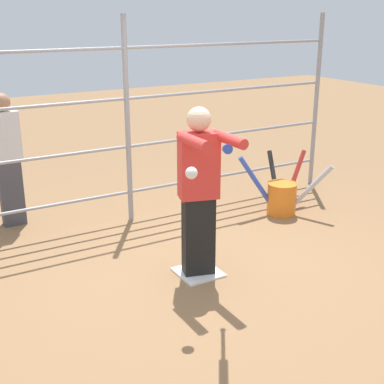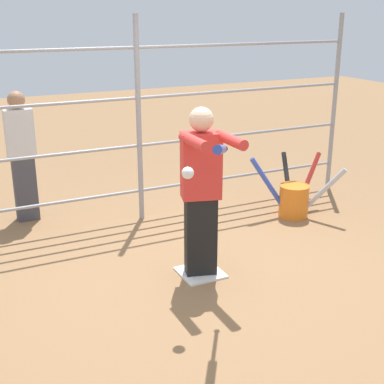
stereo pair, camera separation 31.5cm
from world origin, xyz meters
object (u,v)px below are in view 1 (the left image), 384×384
batter (200,188)px  softball_in_flight (191,173)px  bat_bucket (282,195)px  bystander_behind_fence (8,158)px  baseball_bat_swinging (227,149)px

batter → softball_in_flight: (0.40, 0.55, 0.35)m
batter → bat_bucket: 2.03m
softball_in_flight → bystander_behind_fence: bearing=-72.6°
batter → bystander_behind_fence: bearing=-60.1°
bystander_behind_fence → baseball_bat_swinging: bearing=107.6°
batter → baseball_bat_swinging: size_ratio=2.07×
softball_in_flight → bat_bucket: 2.74m
baseball_bat_swinging → bystander_behind_fence: baseball_bat_swinging is taller
baseball_bat_swinging → softball_in_flight: size_ratio=8.12×
softball_in_flight → bystander_behind_fence: (0.85, -2.73, -0.41)m
bat_bucket → bystander_behind_fence: bystander_behind_fence is taller
softball_in_flight → bat_bucket: (-2.11, -1.43, -0.99)m
batter → softball_in_flight: size_ratio=16.78×
baseball_bat_swinging → batter: bearing=-108.3°
baseball_bat_swinging → bat_bucket: baseball_bat_swinging is taller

